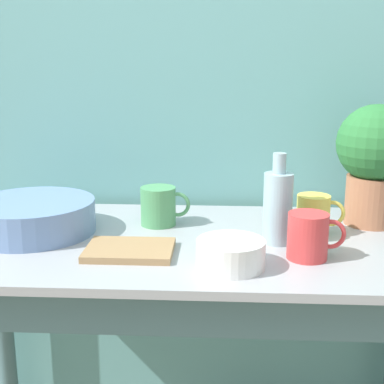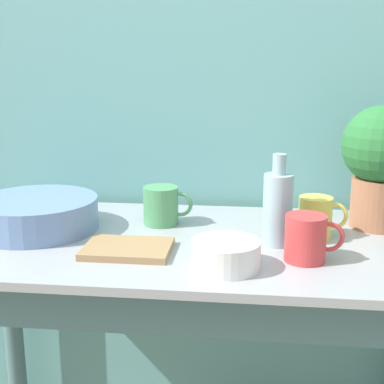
{
  "view_description": "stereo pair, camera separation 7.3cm",
  "coord_description": "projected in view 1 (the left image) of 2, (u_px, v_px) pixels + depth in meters",
  "views": [
    {
      "loc": [
        0.07,
        -0.95,
        1.23
      ],
      "look_at": [
        0.0,
        0.31,
        0.91
      ],
      "focal_mm": 50.0,
      "sensor_mm": 36.0,
      "label": 1
    },
    {
      "loc": [
        0.14,
        -0.95,
        1.23
      ],
      "look_at": [
        0.0,
        0.31,
        0.91
      ],
      "focal_mm": 50.0,
      "sensor_mm": 36.0,
      "label": 2
    }
  ],
  "objects": [
    {
      "name": "bowl_small_enamel_white",
      "position": [
        231.0,
        254.0,
        1.14
      ],
      "size": [
        0.15,
        0.15,
        0.06
      ],
      "color": "silver",
      "rests_on": "counter_table"
    },
    {
      "name": "bottle_tall",
      "position": [
        278.0,
        206.0,
        1.28
      ],
      "size": [
        0.07,
        0.07,
        0.22
      ],
      "color": "#93B2BC",
      "rests_on": "counter_table"
    },
    {
      "name": "wall_back",
      "position": [
        199.0,
        67.0,
        1.59
      ],
      "size": [
        6.0,
        0.05,
        2.4
      ],
      "color": "#609E9E",
      "rests_on": "ground_plane"
    },
    {
      "name": "potted_plant",
      "position": [
        375.0,
        156.0,
        1.41
      ],
      "size": [
        0.21,
        0.21,
        0.32
      ],
      "color": "#A36647",
      "rests_on": "counter_table"
    },
    {
      "name": "mug_green",
      "position": [
        159.0,
        206.0,
        1.43
      ],
      "size": [
        0.13,
        0.09,
        0.1
      ],
      "color": "#4C935B",
      "rests_on": "counter_table"
    },
    {
      "name": "mug_red",
      "position": [
        309.0,
        236.0,
        1.19
      ],
      "size": [
        0.13,
        0.09,
        0.1
      ],
      "color": "#C63838",
      "rests_on": "counter_table"
    },
    {
      "name": "bowl_wash_large",
      "position": [
        32.0,
        217.0,
        1.37
      ],
      "size": [
        0.32,
        0.32,
        0.08
      ],
      "color": "#6684B2",
      "rests_on": "counter_table"
    },
    {
      "name": "tray_board",
      "position": [
        130.0,
        250.0,
        1.23
      ],
      "size": [
        0.2,
        0.15,
        0.02
      ],
      "color": "#99754C",
      "rests_on": "counter_table"
    },
    {
      "name": "mug_yellow",
      "position": [
        314.0,
        215.0,
        1.35
      ],
      "size": [
        0.12,
        0.08,
        0.1
      ],
      "color": "#E5CC4C",
      "rests_on": "counter_table"
    },
    {
      "name": "counter_table",
      "position": [
        191.0,
        301.0,
        1.35
      ],
      "size": [
        1.35,
        0.62,
        0.79
      ],
      "color": "slate",
      "rests_on": "ground_plane"
    }
  ]
}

